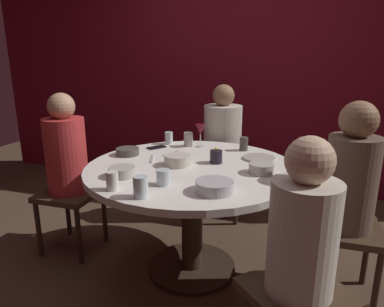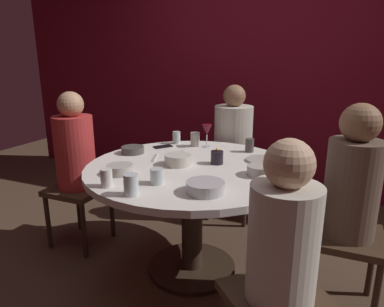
# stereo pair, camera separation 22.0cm
# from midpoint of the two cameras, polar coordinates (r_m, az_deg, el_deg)

# --- Properties ---
(ground_plane) EXTENTS (8.00, 8.00, 0.00)m
(ground_plane) POSITION_cam_midpoint_polar(r_m,az_deg,el_deg) (2.56, -2.60, -18.38)
(ground_plane) COLOR #4C3828
(back_wall) EXTENTS (6.00, 0.10, 2.60)m
(back_wall) POSITION_cam_midpoint_polar(r_m,az_deg,el_deg) (3.83, 6.29, 13.60)
(back_wall) COLOR maroon
(back_wall) RESTS_ON ground
(dining_table) EXTENTS (1.36, 1.36, 0.76)m
(dining_table) POSITION_cam_midpoint_polar(r_m,az_deg,el_deg) (2.28, -2.78, -5.69)
(dining_table) COLOR silver
(dining_table) RESTS_ON ground
(seated_diner_left) EXTENTS (0.40, 0.40, 1.19)m
(seated_diner_left) POSITION_cam_midpoint_polar(r_m,az_deg,el_deg) (2.69, -22.13, -0.62)
(seated_diner_left) COLOR #3F2D1E
(seated_diner_left) RESTS_ON ground
(seated_diner_back) EXTENTS (0.40, 0.40, 1.20)m
(seated_diner_back) POSITION_cam_midpoint_polar(r_m,az_deg,el_deg) (3.08, 2.99, 2.63)
(seated_diner_back) COLOR #3F2D1E
(seated_diner_back) RESTS_ON ground
(seated_diner_right) EXTENTS (0.40, 0.40, 1.20)m
(seated_diner_right) POSITION_cam_midpoint_polar(r_m,az_deg,el_deg) (2.12, 21.88, -4.51)
(seated_diner_right) COLOR #3F2D1E
(seated_diner_right) RESTS_ON ground
(seated_diner_front_right) EXTENTS (0.57, 0.57, 1.14)m
(seated_diner_front_right) POSITION_cam_midpoint_polar(r_m,az_deg,el_deg) (1.50, 13.55, -13.69)
(seated_diner_front_right) COLOR #3F2D1E
(seated_diner_front_right) RESTS_ON ground
(candle_holder) EXTENTS (0.08, 0.08, 0.11)m
(candle_holder) POSITION_cam_midpoint_polar(r_m,az_deg,el_deg) (2.26, 1.19, -0.56)
(candle_holder) COLOR black
(candle_holder) RESTS_ON dining_table
(wine_glass) EXTENTS (0.08, 0.08, 0.18)m
(wine_glass) POSITION_cam_midpoint_polar(r_m,az_deg,el_deg) (2.65, -0.99, 3.76)
(wine_glass) COLOR silver
(wine_glass) RESTS_ON dining_table
(dinner_plate) EXTENTS (0.22, 0.22, 0.01)m
(dinner_plate) POSITION_cam_midpoint_polar(r_m,az_deg,el_deg) (2.39, 8.35, -0.76)
(dinner_plate) COLOR #B2ADA3
(dinner_plate) RESTS_ON dining_table
(cell_phone) EXTENTS (0.14, 0.15, 0.01)m
(cell_phone) POSITION_cam_midpoint_polar(r_m,az_deg,el_deg) (2.68, -8.20, 0.97)
(cell_phone) COLOR black
(cell_phone) RESTS_ON dining_table
(bowl_serving_large) EXTENTS (0.20, 0.20, 0.06)m
(bowl_serving_large) POSITION_cam_midpoint_polar(r_m,az_deg,el_deg) (1.79, 0.17, -5.50)
(bowl_serving_large) COLOR #B7B7BC
(bowl_serving_large) RESTS_ON dining_table
(bowl_salad_center) EXTENTS (0.15, 0.15, 0.06)m
(bowl_salad_center) POSITION_cam_midpoint_polar(r_m,az_deg,el_deg) (2.08, -14.43, -2.96)
(bowl_salad_center) COLOR #B2ADA3
(bowl_salad_center) RESTS_ON dining_table
(bowl_small_white) EXTENTS (0.16, 0.16, 0.05)m
(bowl_small_white) POSITION_cam_midpoint_polar(r_m,az_deg,el_deg) (2.52, -12.99, 0.28)
(bowl_small_white) COLOR #4C4742
(bowl_small_white) RESTS_ON dining_table
(bowl_sauce_side) EXTENTS (0.15, 0.15, 0.06)m
(bowl_sauce_side) POSITION_cam_midpoint_polar(r_m,az_deg,el_deg) (2.09, 8.34, -2.46)
(bowl_sauce_side) COLOR #B2ADA3
(bowl_sauce_side) RESTS_ON dining_table
(bowl_rice_portion) EXTENTS (0.17, 0.17, 0.07)m
(bowl_rice_portion) POSITION_cam_midpoint_polar(r_m,az_deg,el_deg) (2.22, -5.22, -1.14)
(bowl_rice_portion) COLOR beige
(bowl_rice_portion) RESTS_ON dining_table
(cup_near_candle) EXTENTS (0.06, 0.06, 0.10)m
(cup_near_candle) POSITION_cam_midpoint_polar(r_m,az_deg,el_deg) (1.88, -16.24, -4.37)
(cup_near_candle) COLOR silver
(cup_near_candle) RESTS_ON dining_table
(cup_by_left_diner) EXTENTS (0.06, 0.06, 0.10)m
(cup_by_left_diner) POSITION_cam_midpoint_polar(r_m,az_deg,el_deg) (2.58, 6.07, 1.55)
(cup_by_left_diner) COLOR #4C4742
(cup_by_left_diner) RESTS_ON dining_table
(cup_by_right_diner) EXTENTS (0.07, 0.07, 0.11)m
(cup_by_right_diner) POSITION_cam_midpoint_polar(r_m,az_deg,el_deg) (2.70, -2.94, 2.30)
(cup_by_right_diner) COLOR #B2ADA3
(cup_by_right_diner) RESTS_ON dining_table
(cup_center_front) EXTENTS (0.08, 0.08, 0.11)m
(cup_center_front) POSITION_cam_midpoint_polar(r_m,az_deg,el_deg) (1.75, -12.01, -5.43)
(cup_center_front) COLOR silver
(cup_center_front) RESTS_ON dining_table
(cup_far_edge) EXTENTS (0.08, 0.08, 0.09)m
(cup_far_edge) POSITION_cam_midpoint_polar(r_m,az_deg,el_deg) (1.90, -8.05, -3.94)
(cup_far_edge) COLOR silver
(cup_far_edge) RESTS_ON dining_table
(cup_beside_wine) EXTENTS (0.06, 0.06, 0.10)m
(cup_beside_wine) POSITION_cam_midpoint_polar(r_m,az_deg,el_deg) (2.78, -6.10, 2.51)
(cup_beside_wine) COLOR silver
(cup_beside_wine) RESTS_ON dining_table
(fork_near_plate) EXTENTS (0.08, 0.17, 0.01)m
(fork_near_plate) POSITION_cam_midpoint_polar(r_m,az_deg,el_deg) (2.38, -9.24, -0.94)
(fork_near_plate) COLOR #B7B7BC
(fork_near_plate) RESTS_ON dining_table
(knife_near_plate) EXTENTS (0.08, 0.17, 0.01)m
(knife_near_plate) POSITION_cam_midpoint_polar(r_m,az_deg,el_deg) (2.51, -5.91, 0.04)
(knife_near_plate) COLOR #B7B7BC
(knife_near_plate) RESTS_ON dining_table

